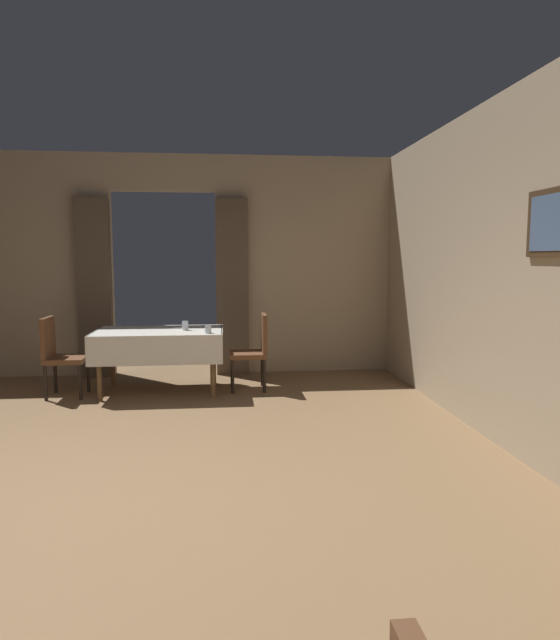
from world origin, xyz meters
name	(u,v)px	position (x,y,z in m)	size (l,w,h in m)	color
ground	(105,504)	(0.00, 0.00, 0.00)	(10.08, 10.08, 0.00)	olive
wall_back	(165,265)	(0.00, 4.18, 1.51)	(6.40, 0.27, 3.00)	tan
dining_table_mid	(160,338)	(0.03, 3.10, 0.65)	(1.50, 1.00, 0.75)	brown
chair_mid_left	(59,353)	(-1.11, 2.98, 0.52)	(0.44, 0.44, 0.93)	black
chair_mid_right	(254,348)	(1.17, 3.10, 0.52)	(0.44, 0.44, 0.93)	black
glass_mid_a	(208,330)	(0.62, 2.76, 0.79)	(0.07, 0.07, 0.09)	silver
plate_mid_b	(179,327)	(0.24, 3.35, 0.76)	(0.19, 0.19, 0.01)	white
glass_mid_c	(185,326)	(0.34, 3.07, 0.80)	(0.08, 0.08, 0.11)	silver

